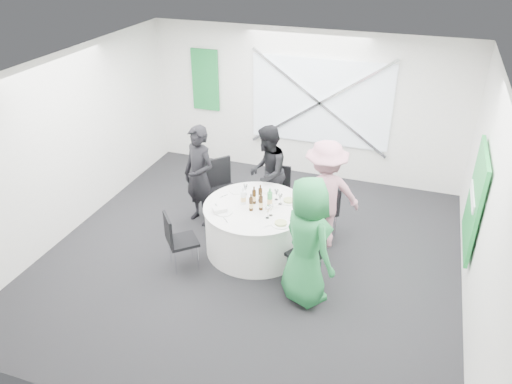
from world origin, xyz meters
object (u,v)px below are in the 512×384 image
(person_man_back_left, at_px, (199,176))
(person_woman_green, at_px, (307,242))
(chair_back, at_px, (279,186))
(chair_front_left, at_px, (177,237))
(banquet_table, at_px, (256,228))
(person_man_back, at_px, (267,173))
(chair_back_left, at_px, (222,184))
(green_water_bottle, at_px, (270,200))
(clear_water_bottle, at_px, (243,198))
(chair_back_right, at_px, (327,206))
(chair_front_right, at_px, (309,252))
(person_woman_pink, at_px, (324,195))

(person_man_back_left, distance_m, person_woman_green, 2.47)
(chair_back, relative_size, person_man_back_left, 0.48)
(chair_front_left, xyz_separation_m, person_woman_green, (1.88, -0.03, 0.37))
(banquet_table, xyz_separation_m, person_man_back, (-0.16, 1.01, 0.42))
(banquet_table, bearing_deg, person_man_back_left, 157.38)
(chair_back_left, relative_size, person_man_back_left, 0.61)
(green_water_bottle, height_order, clear_water_bottle, green_water_bottle)
(person_woman_green, bearing_deg, person_man_back, -18.00)
(chair_back, relative_size, chair_back_right, 0.96)
(person_man_back_left, distance_m, clear_water_bottle, 1.04)
(chair_front_right, bearing_deg, person_woman_green, 34.01)
(chair_back_left, relative_size, person_man_back, 0.64)
(chair_back_left, distance_m, person_woman_green, 2.43)
(clear_water_bottle, bearing_deg, chair_back, 81.30)
(chair_back_right, height_order, chair_front_right, chair_front_right)
(person_man_back_left, bearing_deg, chair_back_right, 31.57)
(person_man_back, bearing_deg, green_water_bottle, 11.26)
(person_woman_green, bearing_deg, chair_back_right, -47.44)
(chair_front_left, height_order, person_woman_pink, person_woman_pink)
(chair_back_left, relative_size, chair_back_right, 1.21)
(banquet_table, distance_m, chair_back, 1.23)
(chair_back_left, bearing_deg, person_woman_green, -89.73)
(person_man_back, height_order, clear_water_bottle, person_man_back)
(chair_back, relative_size, chair_back_left, 0.80)
(chair_back, distance_m, person_woman_pink, 1.26)
(banquet_table, height_order, green_water_bottle, green_water_bottle)
(chair_back, bearing_deg, banquet_table, -90.00)
(chair_front_left, height_order, clear_water_bottle, clear_water_bottle)
(banquet_table, bearing_deg, chair_front_right, -29.25)
(chair_back, distance_m, person_man_back, 0.42)
(chair_back_right, height_order, person_man_back, person_man_back)
(person_man_back_left, relative_size, person_woman_green, 0.95)
(person_man_back, relative_size, person_woman_pink, 0.93)
(green_water_bottle, bearing_deg, banquet_table, -167.35)
(person_woman_pink, bearing_deg, banquet_table, 0.00)
(person_woman_green, relative_size, green_water_bottle, 5.85)
(chair_front_right, bearing_deg, chair_back, -122.13)
(chair_front_left, bearing_deg, green_water_bottle, -93.99)
(green_water_bottle, bearing_deg, person_woman_pink, 30.81)
(banquet_table, bearing_deg, chair_front_left, -138.68)
(person_woman_pink, bearing_deg, chair_back, -66.54)
(chair_back_right, relative_size, clear_water_bottle, 3.12)
(person_man_back_left, bearing_deg, chair_front_right, -3.12)
(clear_water_bottle, bearing_deg, chair_front_left, -131.40)
(chair_back_right, distance_m, person_man_back, 1.14)
(person_woman_green, distance_m, clear_water_bottle, 1.44)
(chair_back_left, xyz_separation_m, chair_front_right, (1.80, -1.28, -0.09))
(chair_back_right, bearing_deg, person_woman_pink, -40.93)
(chair_back_right, xyz_separation_m, chair_front_right, (0.03, -1.32, 0.03))
(chair_front_left, relative_size, person_woman_green, 0.50)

